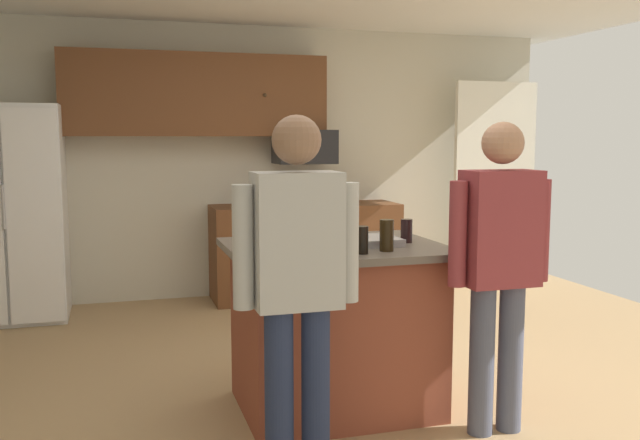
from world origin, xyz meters
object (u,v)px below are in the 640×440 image
at_px(microwave_over_range, 304,147).
at_px(glass_short_whisky, 361,240).
at_px(glass_pilsner, 406,231).
at_px(mug_blue_stoneware, 253,234).
at_px(refrigerator, 11,213).
at_px(person_elder_center, 499,257).
at_px(tumbler_amber, 387,235).
at_px(glass_dark_ale, 262,234).
at_px(serving_tray, 359,241).
at_px(glass_stout_tall, 276,242).
at_px(person_guest_left, 297,274).
at_px(kitchen_island, 335,326).
at_px(mug_ceramic_white, 281,244).

distance_m(microwave_over_range, glass_short_whisky, 3.16).
bearing_deg(glass_pilsner, mug_blue_stoneware, 164.35).
relative_size(glass_pilsner, mug_blue_stoneware, 1.12).
height_order(refrigerator, person_elder_center, refrigerator).
relative_size(tumbler_amber, glass_dark_ale, 1.20).
height_order(glass_short_whisky, serving_tray, glass_short_whisky).
xyz_separation_m(glass_pilsner, serving_tray, (-0.29, -0.01, -0.05)).
bearing_deg(tumbler_amber, glass_stout_tall, -175.05).
xyz_separation_m(person_elder_center, mug_blue_stoneware, (-1.13, 0.76, 0.06)).
bearing_deg(microwave_over_range, mug_blue_stoneware, -111.60).
height_order(glass_stout_tall, glass_dark_ale, glass_stout_tall).
distance_m(glass_stout_tall, glass_dark_ale, 0.38).
bearing_deg(glass_pilsner, person_guest_left, -139.53).
height_order(tumbler_amber, glass_dark_ale, tumbler_amber).
height_order(microwave_over_range, glass_short_whisky, microwave_over_range).
distance_m(refrigerator, person_guest_left, 3.75).
bearing_deg(kitchen_island, person_guest_left, -119.41).
bearing_deg(kitchen_island, person_elder_center, -38.36).
bearing_deg(refrigerator, glass_short_whisky, -55.29).
relative_size(microwave_over_range, tumbler_amber, 3.33).
height_order(mug_blue_stoneware, serving_tray, mug_blue_stoneware).
relative_size(person_elder_center, mug_blue_stoneware, 13.47).
distance_m(person_elder_center, glass_short_whisky, 0.71).
height_order(person_elder_center, glass_pilsner, person_elder_center).
bearing_deg(mug_blue_stoneware, person_elder_center, -34.02).
height_order(microwave_over_range, glass_stout_tall, microwave_over_range).
relative_size(kitchen_island, tumbler_amber, 7.11).
xyz_separation_m(mug_blue_stoneware, mug_ceramic_white, (0.07, -0.37, -0.00)).
xyz_separation_m(glass_pilsner, tumbler_amber, (-0.22, -0.24, 0.02)).
bearing_deg(glass_stout_tall, mug_blue_stoneware, 90.89).
height_order(refrigerator, glass_stout_tall, refrigerator).
xyz_separation_m(glass_stout_tall, tumbler_amber, (0.61, 0.05, 0.00)).
distance_m(microwave_over_range, glass_stout_tall, 3.28).
bearing_deg(mug_blue_stoneware, glass_dark_ale, -81.62).
relative_size(person_elder_center, glass_dark_ale, 11.53).
distance_m(refrigerator, glass_stout_tall, 3.38).
xyz_separation_m(refrigerator, kitchen_island, (2.01, -2.65, -0.43)).
xyz_separation_m(glass_pilsner, glass_dark_ale, (-0.82, 0.08, 0.00)).
height_order(microwave_over_range, kitchen_island, microwave_over_range).
xyz_separation_m(kitchen_island, person_elder_center, (0.70, -0.56, 0.45)).
bearing_deg(person_elder_center, refrigerator, -11.37).
height_order(glass_dark_ale, serving_tray, glass_dark_ale).
distance_m(refrigerator, glass_short_whisky, 3.61).
bearing_deg(person_guest_left, glass_short_whisky, -17.47).
xyz_separation_m(mug_blue_stoneware, glass_dark_ale, (0.02, -0.15, 0.02)).
relative_size(microwave_over_range, kitchen_island, 0.47).
distance_m(person_guest_left, mug_ceramic_white, 0.59).
bearing_deg(glass_pilsner, glass_short_whisky, -143.06).
distance_m(person_elder_center, glass_stout_tall, 1.15).
bearing_deg(kitchen_island, glass_short_whisky, -82.79).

